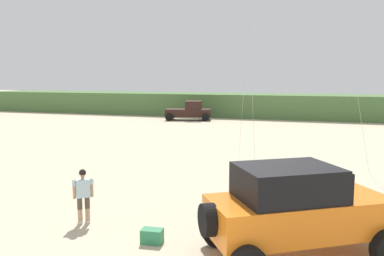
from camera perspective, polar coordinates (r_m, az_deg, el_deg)
The scene contains 5 objects.
dune_ridge at distance 45.89m, azimuth 21.34°, elevation 2.74°, with size 90.00×6.67×2.52m, color #4C703D.
jeep at distance 10.38m, azimuth 14.48°, elevation -10.85°, with size 4.95×4.35×2.26m.
person_watching at distance 12.66m, azimuth -15.04°, elevation -8.83°, with size 0.51×0.46×1.67m.
cooler_box at distance 11.16m, azimuth -5.62°, elevation -14.88°, with size 0.56×0.36×0.38m, color #2D7F51.
distant_pickup at distance 41.83m, azimuth -0.36°, elevation 2.40°, with size 4.93×3.38×1.98m.
Camera 1 is at (2.96, -5.99, 4.36)m, focal length 37.97 mm.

